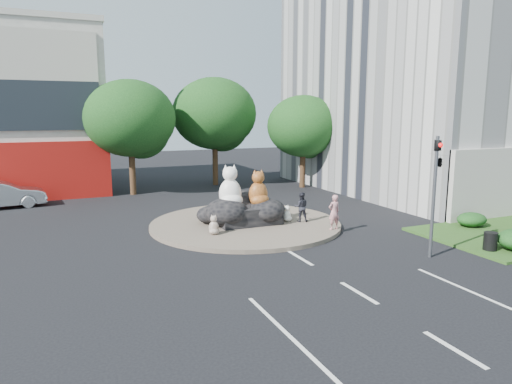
# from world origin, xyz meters

# --- Properties ---
(ground) EXTENTS (120.00, 120.00, 0.00)m
(ground) POSITION_xyz_m (0.00, 0.00, 0.00)
(ground) COLOR black
(ground) RESTS_ON ground
(roundabout_island) EXTENTS (10.00, 10.00, 0.20)m
(roundabout_island) POSITION_xyz_m (0.00, 10.00, 0.10)
(roundabout_island) COLOR brown
(roundabout_island) RESTS_ON ground
(rock_plinth) EXTENTS (3.20, 2.60, 0.90)m
(rock_plinth) POSITION_xyz_m (0.00, 10.00, 0.65)
(rock_plinth) COLOR black
(rock_plinth) RESTS_ON roundabout_island
(tree_left) EXTENTS (6.46, 6.46, 8.27)m
(tree_left) POSITION_xyz_m (-3.93, 22.06, 5.25)
(tree_left) COLOR #382314
(tree_left) RESTS_ON ground
(tree_mid) EXTENTS (6.84, 6.84, 8.76)m
(tree_mid) POSITION_xyz_m (3.07, 24.06, 5.56)
(tree_mid) COLOR #382314
(tree_mid) RESTS_ON ground
(tree_right) EXTENTS (5.70, 5.70, 7.30)m
(tree_right) POSITION_xyz_m (9.07, 20.06, 4.63)
(tree_right) COLOR #382314
(tree_right) RESTS_ON ground
(hedge_back_green) EXTENTS (1.60, 1.28, 0.72)m
(hedge_back_green) POSITION_xyz_m (10.50, 4.80, 0.48)
(hedge_back_green) COLOR #103412
(hedge_back_green) RESTS_ON grass_verge
(traffic_light) EXTENTS (0.44, 1.24, 5.00)m
(traffic_light) POSITION_xyz_m (5.10, 2.00, 3.62)
(traffic_light) COLOR #595B60
(traffic_light) RESTS_ON ground
(street_lamp) EXTENTS (2.34, 0.22, 8.06)m
(street_lamp) POSITION_xyz_m (12.82, 8.00, 4.55)
(street_lamp) COLOR #595B60
(street_lamp) RESTS_ON ground
(cat_white) EXTENTS (1.63, 1.52, 2.22)m
(cat_white) POSITION_xyz_m (-0.89, 9.87, 2.21)
(cat_white) COLOR white
(cat_white) RESTS_ON rock_plinth
(cat_tabby) EXTENTS (1.20, 1.06, 1.92)m
(cat_tabby) POSITION_xyz_m (0.57, 9.62, 2.06)
(cat_tabby) COLOR #B86426
(cat_tabby) RESTS_ON rock_plinth
(kitten_calico) EXTENTS (0.75, 0.74, 0.95)m
(kitten_calico) POSITION_xyz_m (-2.30, 8.33, 0.68)
(kitten_calico) COLOR white
(kitten_calico) RESTS_ON roundabout_island
(kitten_white) EXTENTS (0.69, 0.68, 0.88)m
(kitten_white) POSITION_xyz_m (2.12, 9.32, 0.64)
(kitten_white) COLOR white
(kitten_white) RESTS_ON roundabout_island
(pedestrian_pink) EXTENTS (0.67, 0.47, 1.74)m
(pedestrian_pink) POSITION_xyz_m (3.44, 6.85, 1.07)
(pedestrian_pink) COLOR tan
(pedestrian_pink) RESTS_ON roundabout_island
(pedestrian_dark) EXTENTS (0.94, 0.85, 1.58)m
(pedestrian_dark) POSITION_xyz_m (2.75, 8.94, 0.99)
(pedestrian_dark) COLOR black
(pedestrian_dark) RESTS_ON roundabout_island
(parked_car) EXTENTS (5.33, 2.37, 1.70)m
(parked_car) POSITION_xyz_m (-12.35, 20.29, 0.85)
(parked_car) COLOR #B4B8BD
(parked_car) RESTS_ON ground
(litter_bin) EXTENTS (0.74, 0.74, 0.78)m
(litter_bin) POSITION_xyz_m (7.81, 1.46, 0.51)
(litter_bin) COLOR black
(litter_bin) RESTS_ON grass_verge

